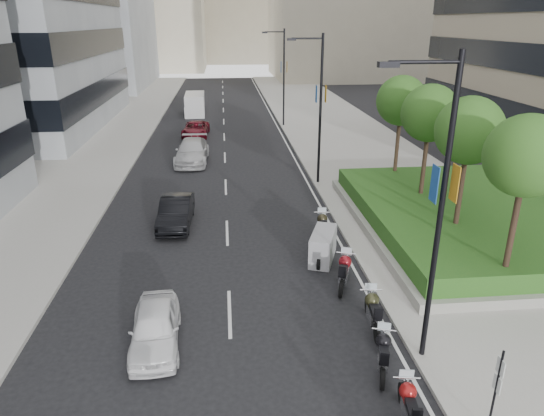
{
  "coord_description": "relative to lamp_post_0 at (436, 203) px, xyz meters",
  "views": [
    {
      "loc": [
        -1.45,
        -10.66,
        9.62
      ],
      "look_at": [
        0.49,
        8.94,
        2.0
      ],
      "focal_mm": 32.0,
      "sensor_mm": 36.0,
      "label": 1
    }
  ],
  "objects": [
    {
      "name": "motorcycle_5",
      "position": [
        -1.59,
        6.69,
        -4.41
      ],
      "size": [
        1.57,
        2.34,
        1.32
      ],
      "rotation": [
        0.0,
        0.0,
        1.22
      ],
      "color": "black",
      "rests_on": "ground"
    },
    {
      "name": "lane_edge",
      "position": [
        -0.44,
        29.0,
        -5.06
      ],
      "size": [
        0.12,
        100.0,
        0.01
      ],
      "primitive_type": "cube",
      "color": "silver",
      "rests_on": "ground"
    },
    {
      "name": "lamp_post_0",
      "position": [
        0.0,
        0.0,
        0.0
      ],
      "size": [
        2.34,
        0.45,
        9.0
      ],
      "color": "black",
      "rests_on": "ground"
    },
    {
      "name": "planter",
      "position": [
        5.86,
        9.0,
        -4.72
      ],
      "size": [
        10.0,
        14.0,
        0.4
      ],
      "primitive_type": "cube",
      "color": "gray",
      "rests_on": "sidewalk_right"
    },
    {
      "name": "sidewalk_right",
      "position": [
        4.86,
        29.0,
        -4.99
      ],
      "size": [
        10.0,
        100.0,
        0.15
      ],
      "primitive_type": "cube",
      "color": "#9E9B93",
      "rests_on": "ground"
    },
    {
      "name": "tree_2",
      "position": [
        4.36,
        11.0,
        0.36
      ],
      "size": [
        2.8,
        2.8,
        6.3
      ],
      "color": "#332319",
      "rests_on": "planter"
    },
    {
      "name": "sidewalk_left",
      "position": [
        -16.14,
        29.0,
        -4.99
      ],
      "size": [
        8.0,
        100.0,
        0.15
      ],
      "primitive_type": "cube",
      "color": "#9E9B93",
      "rests_on": "ground"
    },
    {
      "name": "motorcycle_1",
      "position": [
        -1.21,
        -2.46,
        -4.51
      ],
      "size": [
        0.7,
        2.09,
        1.04
      ],
      "rotation": [
        0.0,
        0.0,
        1.42
      ],
      "color": "black",
      "rests_on": "ground"
    },
    {
      "name": "ground",
      "position": [
        -4.14,
        -1.0,
        -5.07
      ],
      "size": [
        160.0,
        160.0,
        0.0
      ],
      "primitive_type": "plane",
      "color": "black",
      "rests_on": "ground"
    },
    {
      "name": "motorcycle_3",
      "position": [
        -0.88,
        1.75,
        -4.47
      ],
      "size": [
        0.75,
        2.26,
        1.12
      ],
      "rotation": [
        0.0,
        0.0,
        1.47
      ],
      "color": "black",
      "rests_on": "ground"
    },
    {
      "name": "delivery_van",
      "position": [
        -8.71,
        42.26,
        -4.02
      ],
      "size": [
        2.14,
        5.37,
        2.24
      ],
      "rotation": [
        0.0,
        0.0,
        0.02
      ],
      "color": "silver",
      "rests_on": "ground"
    },
    {
      "name": "car_a",
      "position": [
        -7.98,
        1.46,
        -4.43
      ],
      "size": [
        1.71,
        3.81,
        1.27
      ],
      "primitive_type": "imported",
      "rotation": [
        0.0,
        0.0,
        0.06
      ],
      "color": "white",
      "rests_on": "ground"
    },
    {
      "name": "lane_centre",
      "position": [
        -5.64,
        29.0,
        -5.06
      ],
      "size": [
        0.12,
        100.0,
        0.01
      ],
      "primitive_type": "cube",
      "color": "silver",
      "rests_on": "ground"
    },
    {
      "name": "lamp_post_2",
      "position": [
        0.0,
        35.0,
        0.0
      ],
      "size": [
        2.34,
        0.45,
        9.0
      ],
      "color": "black",
      "rests_on": "ground"
    },
    {
      "name": "tree_0",
      "position": [
        4.36,
        3.0,
        0.36
      ],
      "size": [
        2.8,
        2.8,
        6.3
      ],
      "color": "#332319",
      "rests_on": "planter"
    },
    {
      "name": "lamp_post_1",
      "position": [
        0.0,
        17.0,
        0.0
      ],
      "size": [
        2.34,
        0.45,
        9.0
      ],
      "color": "black",
      "rests_on": "ground"
    },
    {
      "name": "car_b",
      "position": [
        -8.16,
        11.22,
        -4.36
      ],
      "size": [
        1.64,
        4.34,
        1.41
      ],
      "primitive_type": "imported",
      "rotation": [
        0.0,
        0.0,
        -0.03
      ],
      "color": "black",
      "rests_on": "ground"
    },
    {
      "name": "motorcycle_2",
      "position": [
        -1.22,
        -0.39,
        -4.5
      ],
      "size": [
        0.87,
        2.08,
        1.07
      ],
      "rotation": [
        0.0,
        0.0,
        1.27
      ],
      "color": "black",
      "rests_on": "ground"
    },
    {
      "name": "tree_1",
      "position": [
        4.36,
        7.0,
        0.36
      ],
      "size": [
        2.8,
        2.8,
        6.3
      ],
      "color": "#332319",
      "rests_on": "planter"
    },
    {
      "name": "motorcycle_6",
      "position": [
        -1.16,
        8.93,
        -4.46
      ],
      "size": [
        0.76,
        2.27,
        1.13
      ],
      "rotation": [
        0.0,
        0.0,
        1.45
      ],
      "color": "black",
      "rests_on": "ground"
    },
    {
      "name": "hedge",
      "position": [
        5.86,
        9.0,
        -4.12
      ],
      "size": [
        9.4,
        13.4,
        0.8
      ],
      "primitive_type": "cube",
      "color": "#154C1A",
      "rests_on": "planter"
    },
    {
      "name": "motorcycle_4",
      "position": [
        -1.2,
        4.51,
        -4.45
      ],
      "size": [
        1.02,
        2.22,
        1.15
      ],
      "rotation": [
        0.0,
        0.0,
        1.22
      ],
      "color": "black",
      "rests_on": "ground"
    },
    {
      "name": "car_c",
      "position": [
        -7.99,
        22.92,
        -4.26
      ],
      "size": [
        2.44,
        5.59,
        1.6
      ],
      "primitive_type": "imported",
      "rotation": [
        0.0,
        0.0,
        -0.04
      ],
      "color": "#B2B2B5",
      "rests_on": "ground"
    },
    {
      "name": "car_d",
      "position": [
        -8.15,
        31.46,
        -4.41
      ],
      "size": [
        2.44,
        4.8,
        1.3
      ],
      "primitive_type": "imported",
      "rotation": [
        0.0,
        0.0,
        -0.06
      ],
      "color": "#5B0A16",
      "rests_on": "ground"
    },
    {
      "name": "parking_sign",
      "position": [
        0.66,
        -3.0,
        -3.61
      ],
      "size": [
        0.06,
        0.32,
        2.5
      ],
      "color": "black",
      "rests_on": "ground"
    },
    {
      "name": "tree_3",
      "position": [
        4.36,
        15.0,
        0.36
      ],
      "size": [
        2.8,
        2.8,
        6.3
      ],
      "color": "#332319",
      "rests_on": "planter"
    }
  ]
}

